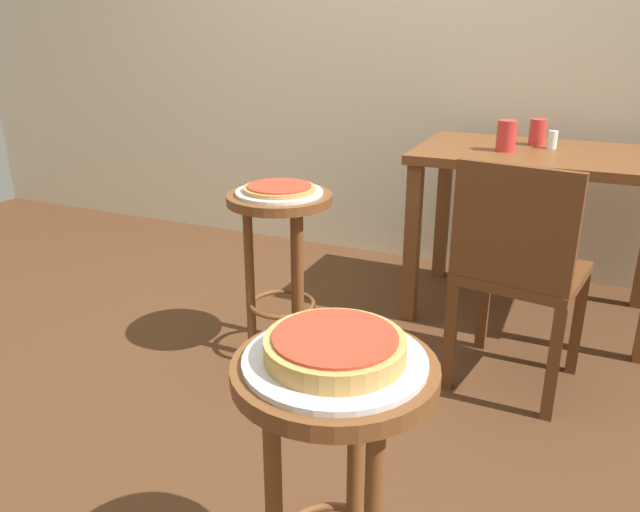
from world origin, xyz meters
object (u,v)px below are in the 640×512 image
Objects in this scene: dining_table at (541,179)px; cup_near_edge at (506,136)px; wooden_chair at (518,269)px; pizza_middle at (279,188)px; pizza_foreground at (335,347)px; cup_far_edge at (538,132)px; stool_foreground at (334,440)px; serving_plate_foreground at (335,360)px; stool_middle at (280,238)px; serving_plate_middle at (279,192)px; condiment_shaker at (552,140)px.

cup_near_edge is at bearing -156.70° from dining_table.
pizza_middle is at bearing -172.60° from wooden_chair.
pizza_foreground is 2.33× the size of cup_far_edge.
stool_foreground is at bearing 0.00° from pizza_foreground.
cup_near_edge is (0.03, 1.79, 0.32)m from stool_foreground.
wooden_chair is at bearing 80.35° from pizza_foreground.
wooden_chair is (0.20, 1.16, -0.03)m from stool_foreground.
dining_table is at bearing -69.16° from cup_far_edge.
serving_plate_foreground is 1.25m from stool_middle.
stool_middle is (-0.66, 1.05, -0.21)m from pizza_foreground.
cup_near_edge is at bearing 46.96° from stool_middle.
cup_far_edge is (0.14, 1.99, 0.13)m from serving_plate_foreground.
pizza_middle is (-0.00, 0.00, 0.02)m from serving_plate_middle.
cup_far_edge reaches higher than serving_plate_foreground.
stool_middle is at bearing 122.25° from pizza_foreground.
wooden_chair is (0.20, 1.16, -0.24)m from pizza_foreground.
wooden_chair reaches higher than stool_middle.
serving_plate_middle is 0.89m from wooden_chair.
wooden_chair is at bearing -85.74° from cup_far_edge.
stool_foreground is at bearing 0.00° from serving_plate_foreground.
dining_table is at bearing 84.31° from pizza_foreground.
cup_far_edge is at bearing 49.60° from stool_middle.
serving_plate_foreground is at bearing -93.91° from cup_far_edge.
wooden_chair is at bearing 7.40° from stool_middle.
cup_far_edge is at bearing 110.84° from dining_table.
dining_table reaches higher than pizza_foreground.
pizza_middle is (-0.66, 1.05, 0.19)m from stool_foreground.
stool_foreground is 1.92× the size of serving_plate_foreground.
cup_near_edge is at bearing 89.02° from stool_foreground.
pizza_middle is 1.24m from cup_far_edge.
pizza_foreground is at bearing 0.00° from stool_foreground.
pizza_foreground is at bearing -99.65° from wooden_chair.
condiment_shaker is (0.87, 0.88, 0.29)m from stool_middle.
dining_table is at bearing 91.02° from wooden_chair.
pizza_foreground is at bearing -57.75° from stool_middle.
serving_plate_middle is 2.52× the size of cup_near_edge.
pizza_foreground is at bearing -57.75° from serving_plate_middle.
cup_near_edge is 0.22m from condiment_shaker.
stool_middle is (-0.66, 1.05, -0.18)m from serving_plate_foreground.
serving_plate_middle is 1.24m from condiment_shaker.
serving_plate_middle is at bearing -133.04° from cup_near_edge.
dining_table is 0.17m from condiment_shaker.
pizza_foreground reaches higher than serving_plate_middle.
serving_plate_middle is 1.02m from cup_near_edge.
pizza_foreground is 3.48× the size of condiment_shaker.
wooden_chair reaches higher than pizza_middle.
condiment_shaker is at bearing 45.31° from serving_plate_middle.
dining_table is at bearing 43.66° from serving_plate_middle.
cup_far_edge is at bearing 86.09° from serving_plate_foreground.
dining_table is at bearing 23.30° from cup_near_edge.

